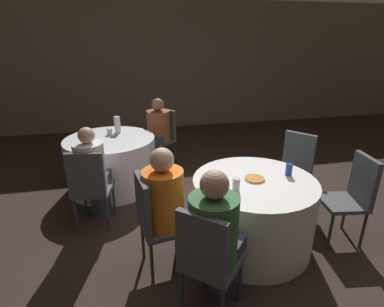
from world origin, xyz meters
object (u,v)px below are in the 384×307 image
object	(u,v)px
chair_near_southwest	(207,256)
bottle_far	(117,125)
soda_can_silver	(236,185)
chair_near_east	(353,192)
person_white_shirt	(94,175)
chair_near_west	(153,217)
person_green_jacket	(216,238)
person_orange_shirt	(171,208)
soda_can_blue	(289,170)
person_floral_shirt	(156,133)
pizza_plate_near	(255,179)
chair_far_south	(90,183)
chair_far_northeast	(163,133)
chair_near_northeast	(295,164)
table_far	(112,163)
table_near	(252,212)

from	to	relation	value
chair_near_southwest	bottle_far	world-z (taller)	bottle_far
chair_near_southwest	soda_can_silver	distance (m)	0.76
chair_near_east	person_white_shirt	xyz separation A→B (m)	(-2.59, 0.93, 0.02)
chair_near_west	person_green_jacket	bearing A→B (deg)	32.80
person_orange_shirt	soda_can_blue	world-z (taller)	person_orange_shirt
chair_near_west	person_floral_shirt	distance (m)	2.35
pizza_plate_near	bottle_far	xyz separation A→B (m)	(-1.32, 1.89, 0.11)
chair_near_east	chair_far_south	size ratio (longest dim) A/B	1.00
person_green_jacket	pizza_plate_near	distance (m)	0.87
bottle_far	chair_far_south	bearing A→B (deg)	-102.92
person_orange_shirt	chair_far_northeast	bearing A→B (deg)	164.97
chair_near_southwest	chair_near_northeast	distance (m)	2.03
chair_near_northeast	person_orange_shirt	bearing A→B (deg)	77.20
chair_near_east	person_floral_shirt	world-z (taller)	person_floral_shirt
person_white_shirt	pizza_plate_near	size ratio (longest dim) A/B	5.39
chair_near_southwest	pizza_plate_near	xyz separation A→B (m)	(0.68, 0.76, 0.18)
chair_far_south	bottle_far	xyz separation A→B (m)	(0.29, 1.28, 0.29)
chair_near_east	pizza_plate_near	xyz separation A→B (m)	(-1.01, 0.16, 0.18)
bottle_far	chair_near_northeast	bearing A→B (deg)	-30.88
table_far	soda_can_silver	bearing A→B (deg)	-56.85
chair_near_southwest	pizza_plate_near	bearing A→B (deg)	90.29
table_near	person_white_shirt	distance (m)	1.78
chair_near_west	bottle_far	world-z (taller)	bottle_far
table_near	table_far	size ratio (longest dim) A/B	0.98
chair_near_west	chair_far_south	bearing A→B (deg)	-151.76
person_green_jacket	soda_can_blue	world-z (taller)	person_green_jacket
table_near	person_orange_shirt	xyz separation A→B (m)	(-0.85, -0.14, 0.24)
table_far	bottle_far	xyz separation A→B (m)	(0.11, 0.27, 0.48)
chair_near_east	person_orange_shirt	xyz separation A→B (m)	(-1.86, 0.01, 0.05)
chair_near_west	soda_can_silver	bearing A→B (deg)	80.52
person_orange_shirt	soda_can_silver	world-z (taller)	person_orange_shirt
chair_near_east	chair_far_south	xyz separation A→B (m)	(-2.62, 0.76, 0.00)
table_far	chair_near_west	size ratio (longest dim) A/B	1.32
table_near	chair_near_southwest	distance (m)	1.04
chair_far_south	soda_can_blue	distance (m)	2.08
chair_near_west	table_near	bearing A→B (deg)	90.00
table_far	soda_can_silver	xyz separation A→B (m)	(1.17, -1.80, 0.42)
chair_far_south	person_green_jacket	bearing A→B (deg)	-40.31
person_orange_shirt	chair_near_east	bearing A→B (deg)	80.26
chair_far_south	person_white_shirt	world-z (taller)	person_white_shirt
pizza_plate_near	soda_can_silver	xyz separation A→B (m)	(-0.26, -0.17, 0.05)
chair_near_west	chair_near_southwest	xyz separation A→B (m)	(0.32, -0.59, 0.00)
table_far	soda_can_silver	world-z (taller)	soda_can_silver
chair_near_northeast	soda_can_silver	world-z (taller)	chair_near_northeast
person_floral_shirt	person_orange_shirt	bearing A→B (deg)	139.44
chair_far_south	person_orange_shirt	size ratio (longest dim) A/B	0.79
person_floral_shirt	chair_near_east	bearing A→B (deg)	179.20
chair_far_northeast	soda_can_blue	bearing A→B (deg)	165.88
chair_near_east	chair_far_south	world-z (taller)	same
chair_far_northeast	person_floral_shirt	bearing A→B (deg)	90.00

